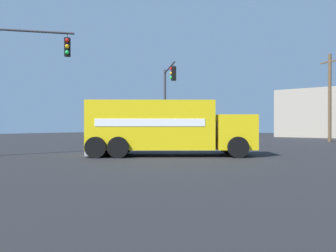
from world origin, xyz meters
TOP-DOWN VIEW (x-y plane):
  - ground_plane at (0.00, 0.00)m, footprint 100.00×100.00m
  - delivery_truck at (-0.44, -1.02)m, footprint 7.95×7.18m
  - traffic_light_primary at (-6.28, -5.89)m, footprint 2.82×3.45m
  - traffic_light_secondary at (-5.83, 5.85)m, footprint 3.66×3.42m
  - utility_pole at (2.57, 19.43)m, footprint 1.97×1.20m

SIDE VIEW (x-z plane):
  - ground_plane at x=0.00m, z-range 0.00..0.00m
  - delivery_truck at x=-0.44m, z-range 0.07..2.81m
  - traffic_light_secondary at x=-5.83m, z-range 0.99..7.02m
  - utility_pole at x=2.57m, z-range 0.14..8.28m
  - traffic_light_primary at x=-6.28m, z-range 1.14..7.55m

